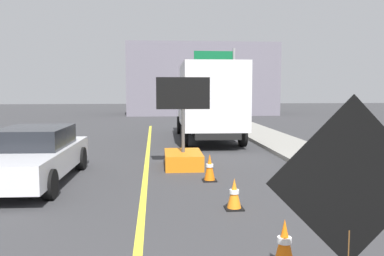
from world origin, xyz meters
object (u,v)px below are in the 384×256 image
(highway_guide_sign, at_px, (222,72))
(traffic_cone_near_sign, at_px, (284,244))
(roadwork_sign, at_px, (350,186))
(box_truck, at_px, (209,100))
(arrow_board_trailer, at_px, (183,151))
(traffic_cone_mid_lane, at_px, (234,194))
(traffic_cone_far_lane, at_px, (210,168))
(pickup_car, at_px, (33,155))

(highway_guide_sign, relative_size, traffic_cone_near_sign, 7.46)
(roadwork_sign, bearing_deg, box_truck, 87.67)
(arrow_board_trailer, bearing_deg, traffic_cone_mid_lane, -81.16)
(traffic_cone_near_sign, xyz_separation_m, traffic_cone_far_lane, (-0.30, 5.23, 0.02))
(traffic_cone_near_sign, relative_size, traffic_cone_mid_lane, 1.08)
(box_truck, distance_m, traffic_cone_mid_lane, 10.93)
(roadwork_sign, bearing_deg, pickup_car, 124.84)
(pickup_car, bearing_deg, highway_guide_sign, 65.93)
(traffic_cone_near_sign, distance_m, traffic_cone_far_lane, 5.24)
(arrow_board_trailer, height_order, pickup_car, arrow_board_trailer)
(roadwork_sign, bearing_deg, traffic_cone_near_sign, 94.75)
(roadwork_sign, xyz_separation_m, traffic_cone_mid_lane, (-0.28, 4.24, -1.17))
(traffic_cone_near_sign, bearing_deg, traffic_cone_far_lane, 93.32)
(pickup_car, relative_size, highway_guide_sign, 1.00)
(roadwork_sign, bearing_deg, highway_guide_sign, 83.57)
(box_truck, xyz_separation_m, pickup_car, (-5.50, -8.00, -1.15))
(highway_guide_sign, height_order, traffic_cone_near_sign, highway_guide_sign)
(traffic_cone_near_sign, xyz_separation_m, traffic_cone_mid_lane, (-0.15, 2.72, -0.03))
(roadwork_sign, bearing_deg, arrow_board_trailer, 96.37)
(traffic_cone_near_sign, bearing_deg, arrow_board_trailer, 96.71)
(traffic_cone_far_lane, bearing_deg, traffic_cone_near_sign, -86.68)
(pickup_car, relative_size, traffic_cone_far_lane, 7.09)
(traffic_cone_near_sign, bearing_deg, traffic_cone_mid_lane, 93.14)
(highway_guide_sign, bearing_deg, roadwork_sign, -96.43)
(arrow_board_trailer, distance_m, pickup_car, 4.28)
(arrow_board_trailer, bearing_deg, highway_guide_sign, 76.46)
(traffic_cone_mid_lane, relative_size, traffic_cone_far_lane, 0.87)
(roadwork_sign, xyz_separation_m, arrow_board_trailer, (-0.97, 8.73, -0.99))
(pickup_car, height_order, highway_guide_sign, highway_guide_sign)
(roadwork_sign, bearing_deg, traffic_cone_mid_lane, 93.71)
(roadwork_sign, distance_m, traffic_cone_near_sign, 1.91)
(roadwork_sign, xyz_separation_m, traffic_cone_far_lane, (-0.43, 6.75, -1.12))
(arrow_board_trailer, relative_size, pickup_car, 0.54)
(highway_guide_sign, distance_m, traffic_cone_mid_lane, 20.25)
(roadwork_sign, distance_m, traffic_cone_far_lane, 6.86)
(arrow_board_trailer, bearing_deg, traffic_cone_far_lane, -74.60)
(traffic_cone_mid_lane, bearing_deg, traffic_cone_near_sign, -86.86)
(box_truck, bearing_deg, arrow_board_trailer, -104.13)
(arrow_board_trailer, xyz_separation_m, traffic_cone_mid_lane, (0.70, -4.49, -0.18))
(arrow_board_trailer, xyz_separation_m, traffic_cone_far_lane, (0.54, -1.98, -0.13))
(box_truck, relative_size, traffic_cone_near_sign, 11.46)
(box_truck, distance_m, traffic_cone_near_sign, 13.61)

